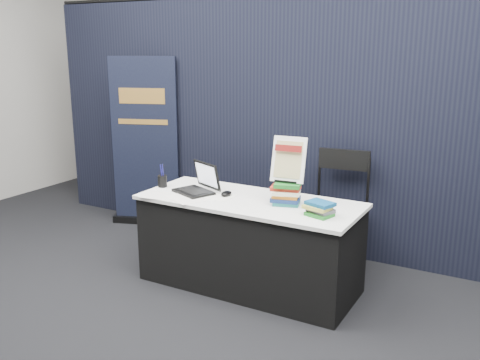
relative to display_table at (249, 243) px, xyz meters
name	(u,v)px	position (x,y,z in m)	size (l,w,h in m)	color
floor	(214,313)	(0.00, -0.55, -0.38)	(8.00, 8.00, 0.00)	black
wall_back	(375,60)	(0.00, 3.45, 1.37)	(8.00, 0.02, 3.50)	#B6B3AC
drape_partition	(302,127)	(0.00, 1.05, 0.82)	(6.00, 0.08, 2.40)	black
display_table	(249,243)	(0.00, 0.00, 0.00)	(1.80, 0.75, 0.75)	black
laptop	(196,185)	(-0.50, -0.02, 0.43)	(0.39, 0.38, 0.25)	black
mouse	(226,193)	(-0.22, 0.00, 0.39)	(0.08, 0.12, 0.04)	black
brochure_left	(161,196)	(-0.68, -0.27, 0.38)	(0.31, 0.22, 0.00)	silver
brochure_mid	(186,198)	(-0.46, -0.23, 0.38)	(0.31, 0.22, 0.00)	white
brochure_right	(215,196)	(-0.30, -0.05, 0.38)	(0.31, 0.22, 0.00)	white
pen_cup	(162,181)	(-0.85, -0.03, 0.43)	(0.08, 0.08, 0.10)	black
book_stack_tall	(286,194)	(0.32, 0.02, 0.46)	(0.25, 0.22, 0.18)	#1C6B67
book_stack_short	(319,209)	(0.64, -0.12, 0.43)	(0.22, 0.19, 0.10)	#1B6520
info_sign	(289,160)	(0.32, 0.05, 0.72)	(0.28, 0.15, 0.36)	black
pullup_banner	(145,152)	(-1.75, 0.84, 0.44)	(0.77, 0.36, 1.84)	black
stacking_chair	(335,206)	(0.49, 0.68, 0.21)	(0.53, 0.53, 1.06)	black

